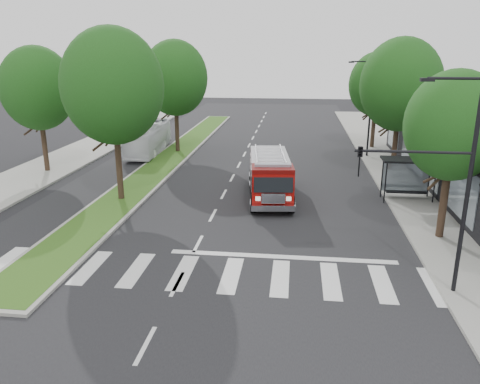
% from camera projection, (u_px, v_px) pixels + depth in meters
% --- Properties ---
extents(ground, '(140.00, 140.00, 0.00)m').
position_uv_depth(ground, '(198.00, 244.00, 22.13)').
color(ground, black).
rests_on(ground, ground).
extents(sidewalk_right, '(5.00, 80.00, 0.15)m').
position_uv_depth(sidewalk_right, '(420.00, 191.00, 30.18)').
color(sidewalk_right, gray).
rests_on(sidewalk_right, ground).
extents(sidewalk_left, '(5.00, 80.00, 0.15)m').
position_uv_depth(sidewalk_left, '(27.00, 178.00, 33.26)').
color(sidewalk_left, gray).
rests_on(sidewalk_left, ground).
extents(median, '(3.00, 50.00, 0.15)m').
position_uv_depth(median, '(172.00, 157.00, 39.88)').
color(median, gray).
rests_on(median, ground).
extents(bus_shelter, '(3.20, 1.60, 2.61)m').
position_uv_depth(bus_shelter, '(408.00, 168.00, 27.99)').
color(bus_shelter, black).
rests_on(bus_shelter, ground).
extents(tree_right_near, '(4.40, 4.40, 8.05)m').
position_uv_depth(tree_right_near, '(454.00, 126.00, 21.11)').
color(tree_right_near, black).
rests_on(tree_right_near, ground).
extents(tree_right_mid, '(5.60, 5.60, 9.72)m').
position_uv_depth(tree_right_mid, '(401.00, 85.00, 32.22)').
color(tree_right_mid, black).
rests_on(tree_right_mid, ground).
extents(tree_right_far, '(5.00, 5.00, 8.73)m').
position_uv_depth(tree_right_far, '(377.00, 84.00, 41.91)').
color(tree_right_far, black).
rests_on(tree_right_far, ground).
extents(tree_median_near, '(5.80, 5.80, 10.16)m').
position_uv_depth(tree_median_near, '(113.00, 86.00, 26.52)').
color(tree_median_near, black).
rests_on(tree_median_near, ground).
extents(tree_median_far, '(5.60, 5.60, 9.72)m').
position_uv_depth(tree_median_far, '(175.00, 78.00, 39.91)').
color(tree_median_far, black).
rests_on(tree_median_far, ground).
extents(tree_left_mid, '(5.20, 5.20, 9.16)m').
position_uv_depth(tree_left_mid, '(38.00, 88.00, 33.32)').
color(tree_left_mid, black).
rests_on(tree_left_mid, ground).
extents(streetlight_right_near, '(4.08, 0.22, 8.00)m').
position_uv_depth(streetlight_right_near, '(444.00, 173.00, 16.35)').
color(streetlight_right_near, black).
rests_on(streetlight_right_near, ground).
extents(streetlight_right_far, '(2.11, 0.20, 8.00)m').
position_uv_depth(streetlight_right_far, '(369.00, 104.00, 38.64)').
color(streetlight_right_far, black).
rests_on(streetlight_right_far, ground).
extents(fire_engine, '(3.23, 8.19, 2.77)m').
position_uv_depth(fire_engine, '(270.00, 176.00, 28.93)').
color(fire_engine, '#580604').
rests_on(fire_engine, ground).
extents(city_bus, '(2.81, 9.40, 2.58)m').
position_uv_depth(city_bus, '(149.00, 138.00, 41.32)').
color(city_bus, white).
rests_on(city_bus, ground).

